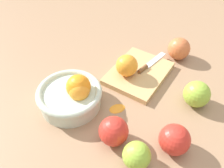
{
  "coord_description": "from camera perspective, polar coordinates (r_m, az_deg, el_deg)",
  "views": [
    {
      "loc": [
        -0.45,
        -0.34,
        0.59
      ],
      "look_at": [
        -0.06,
        0.06,
        0.04
      ],
      "focal_mm": 39.03,
      "sensor_mm": 36.0,
      "label": 1
    }
  ],
  "objects": [
    {
      "name": "apple_mid_right",
      "position": [
        0.96,
        15.39,
        7.99
      ],
      "size": [
        0.08,
        0.08,
        0.08
      ],
      "primitive_type": "sphere",
      "color": "#CC6638",
      "rests_on": "ground_plane"
    },
    {
      "name": "apple_front_right",
      "position": [
        0.79,
        19.23,
        -2.25
      ],
      "size": [
        0.08,
        0.08,
        0.08
      ],
      "primitive_type": "sphere",
      "color": "#8EB738",
      "rests_on": "ground_plane"
    },
    {
      "name": "orange_on_board",
      "position": [
        0.83,
        3.48,
        4.34
      ],
      "size": [
        0.08,
        0.08,
        0.08
      ],
      "primitive_type": "sphere",
      "color": "orange",
      "rests_on": "cutting_board"
    },
    {
      "name": "knife",
      "position": [
        0.89,
        8.48,
        4.47
      ],
      "size": [
        0.16,
        0.03,
        0.01
      ],
      "color": "silver",
      "rests_on": "cutting_board"
    },
    {
      "name": "apple_front_left",
      "position": [
        0.64,
        5.79,
        -16.32
      ],
      "size": [
        0.07,
        0.07,
        0.07
      ],
      "primitive_type": "sphere",
      "color": "#8EB738",
      "rests_on": "ground_plane"
    },
    {
      "name": "citrus_peel",
      "position": [
        0.76,
        0.99,
        -5.43
      ],
      "size": [
        0.06,
        0.05,
        0.01
      ],
      "primitive_type": "ellipsoid",
      "rotation": [
        0.0,
        0.0,
        5.94
      ],
      "color": "orange",
      "rests_on": "ground_plane"
    },
    {
      "name": "ground_plane",
      "position": [
        0.81,
        6.04,
        -2.18
      ],
      "size": [
        2.4,
        2.4,
        0.0
      ],
      "primitive_type": "plane",
      "color": "#997556"
    },
    {
      "name": "cutting_board",
      "position": [
        0.87,
        6.23,
        2.55
      ],
      "size": [
        0.26,
        0.23,
        0.02
      ],
      "primitive_type": "cube",
      "rotation": [
        0.0,
        0.0,
        0.23
      ],
      "color": "tan",
      "rests_on": "ground_plane"
    },
    {
      "name": "apple_front_left_2",
      "position": [
        0.67,
        0.38,
        -10.96
      ],
      "size": [
        0.08,
        0.08,
        0.08
      ],
      "primitive_type": "sphere",
      "color": "red",
      "rests_on": "ground_plane"
    },
    {
      "name": "apple_front_left_3",
      "position": [
        0.67,
        14.44,
        -12.48
      ],
      "size": [
        0.08,
        0.08,
        0.08
      ],
      "primitive_type": "sphere",
      "color": "red",
      "rests_on": "ground_plane"
    },
    {
      "name": "bowl",
      "position": [
        0.76,
        -9.45,
        -2.54
      ],
      "size": [
        0.2,
        0.2,
        0.11
      ],
      "color": "beige",
      "rests_on": "ground_plane"
    }
  ]
}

